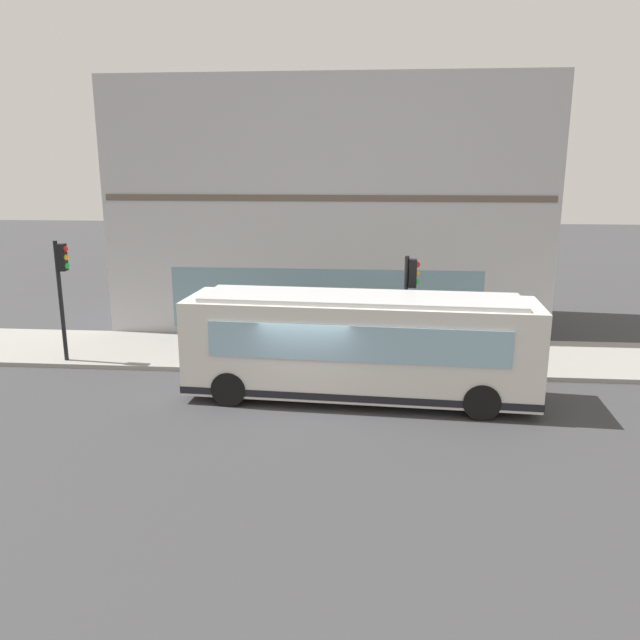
% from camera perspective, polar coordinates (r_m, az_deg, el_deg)
% --- Properties ---
extents(ground, '(120.00, 120.00, 0.00)m').
position_cam_1_polar(ground, '(18.03, -1.30, -7.74)').
color(ground, '#38383A').
extents(sidewalk_curb, '(4.37, 40.00, 0.15)m').
position_cam_1_polar(sidewalk_curb, '(22.50, 0.01, -3.09)').
color(sidewalk_curb, gray).
rests_on(sidewalk_curb, ground).
extents(building_corner, '(6.12, 17.28, 9.97)m').
position_cam_1_polar(building_corner, '(26.78, 0.98, 10.29)').
color(building_corner, '#A8A8AD').
rests_on(building_corner, ground).
extents(city_bus_nearside, '(3.13, 10.17, 3.07)m').
position_cam_1_polar(city_bus_nearside, '(18.11, 3.58, -2.46)').
color(city_bus_nearside, silver).
rests_on(city_bus_nearside, ground).
extents(traffic_light_near_corner, '(0.32, 0.49, 3.73)m').
position_cam_1_polar(traffic_light_near_corner, '(20.20, 8.22, 2.63)').
color(traffic_light_near_corner, black).
rests_on(traffic_light_near_corner, sidewalk_curb).
extents(traffic_light_down_block, '(0.32, 0.49, 4.11)m').
position_cam_1_polar(traffic_light_down_block, '(22.57, -22.50, 3.56)').
color(traffic_light_down_block, black).
rests_on(traffic_light_down_block, sidewalk_curb).
extents(fire_hydrant, '(0.35, 0.35, 0.74)m').
position_cam_1_polar(fire_hydrant, '(22.84, 4.67, -1.75)').
color(fire_hydrant, gold).
rests_on(fire_hydrant, sidewalk_curb).
extents(pedestrian_near_building_entrance, '(0.32, 0.32, 1.71)m').
position_cam_1_polar(pedestrian_near_building_entrance, '(22.60, -4.74, -0.27)').
color(pedestrian_near_building_entrance, '#B23338').
rests_on(pedestrian_near_building_entrance, sidewalk_curb).
extents(pedestrian_near_hydrant, '(0.32, 0.32, 1.75)m').
position_cam_1_polar(pedestrian_near_hydrant, '(21.81, 11.36, -0.96)').
color(pedestrian_near_hydrant, '#99994C').
rests_on(pedestrian_near_hydrant, sidewalk_curb).
extents(pedestrian_by_light_pole, '(0.32, 0.32, 1.58)m').
position_cam_1_polar(pedestrian_by_light_pole, '(23.40, -2.85, 0.04)').
color(pedestrian_by_light_pole, silver).
rests_on(pedestrian_by_light_pole, sidewalk_curb).
extents(newspaper_vending_box, '(0.44, 0.42, 0.90)m').
position_cam_1_polar(newspaper_vending_box, '(23.75, 2.46, -0.87)').
color(newspaper_vending_box, '#BF3F19').
rests_on(newspaper_vending_box, sidewalk_curb).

